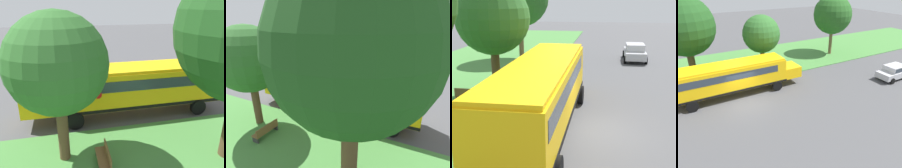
{
  "view_description": "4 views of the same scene",
  "coord_description": "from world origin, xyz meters",
  "views": [
    {
      "loc": [
        -14.68,
        4.04,
        6.79
      ],
      "look_at": [
        -0.21,
        0.65,
        1.33
      ],
      "focal_mm": 35.0,
      "sensor_mm": 36.0,
      "label": 1
    },
    {
      "loc": [
        -13.15,
        -5.37,
        6.87
      ],
      "look_at": [
        -0.77,
        0.69,
        1.76
      ],
      "focal_mm": 28.0,
      "sensor_mm": 36.0,
      "label": 2
    },
    {
      "loc": [
        0.45,
        -12.72,
        5.71
      ],
      "look_at": [
        -1.66,
        1.8,
        1.58
      ],
      "focal_mm": 50.0,
      "sensor_mm": 36.0,
      "label": 3
    },
    {
      "loc": [
        16.46,
        -4.91,
        10.04
      ],
      "look_at": [
        0.26,
        4.31,
        1.05
      ],
      "focal_mm": 35.0,
      "sensor_mm": 36.0,
      "label": 4
    }
  ],
  "objects": [
    {
      "name": "ground_plane",
      "position": [
        0.0,
        0.0,
        0.0
      ],
      "size": [
        120.0,
        120.0,
        0.0
      ],
      "primitive_type": "plane",
      "color": "#4C4C4F"
    },
    {
      "name": "school_bus",
      "position": [
        -2.25,
        -0.34,
        1.92
      ],
      "size": [
        2.84,
        12.42,
        3.16
      ],
      "color": "yellow",
      "rests_on": "ground"
    },
    {
      "name": "car_silver_nearest",
      "position": [
        2.8,
        16.25,
        0.88
      ],
      "size": [
        2.02,
        4.4,
        1.56
      ],
      "color": "#B7B7BC",
      "rests_on": "ground"
    },
    {
      "name": "oak_tree_beside_bus",
      "position": [
        -7.67,
        -3.23,
        5.84
      ],
      "size": [
        5.96,
        5.96,
        8.83
      ],
      "color": "brown",
      "rests_on": "ground"
    },
    {
      "name": "oak_tree_roadside_mid",
      "position": [
        -6.01,
        4.13,
        4.51
      ],
      "size": [
        4.16,
        4.16,
        6.65
      ],
      "color": "brown",
      "rests_on": "ground"
    },
    {
      "name": "park_bench",
      "position": [
        -6.97,
        2.58,
        0.47
      ],
      "size": [
        1.61,
        0.54,
        0.92
      ],
      "color": "brown",
      "rests_on": "ground"
    }
  ]
}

